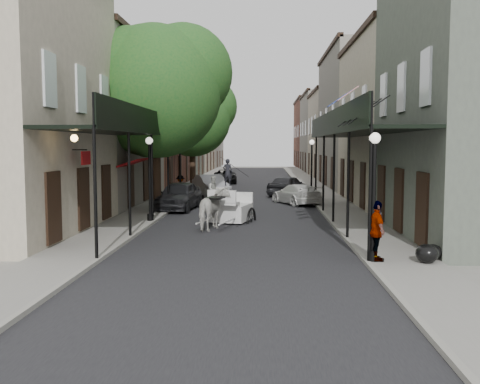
# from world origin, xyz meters

# --- Properties ---
(ground) EXTENTS (140.00, 140.00, 0.00)m
(ground) POSITION_xyz_m (0.00, 0.00, 0.00)
(ground) COLOR gray
(ground) RESTS_ON ground
(road) EXTENTS (8.00, 90.00, 0.01)m
(road) POSITION_xyz_m (0.00, 20.00, 0.01)
(road) COLOR black
(road) RESTS_ON ground
(sidewalk_left) EXTENTS (2.20, 90.00, 0.12)m
(sidewalk_left) POSITION_xyz_m (-5.00, 20.00, 0.06)
(sidewalk_left) COLOR gray
(sidewalk_left) RESTS_ON ground
(sidewalk_right) EXTENTS (2.20, 90.00, 0.12)m
(sidewalk_right) POSITION_xyz_m (5.00, 20.00, 0.06)
(sidewalk_right) COLOR gray
(sidewalk_right) RESTS_ON ground
(building_row_left) EXTENTS (5.00, 80.00, 10.50)m
(building_row_left) POSITION_xyz_m (-8.60, 30.00, 5.25)
(building_row_left) COLOR #C2B59B
(building_row_left) RESTS_ON ground
(building_row_right) EXTENTS (5.00, 80.00, 10.50)m
(building_row_right) POSITION_xyz_m (8.60, 30.00, 5.25)
(building_row_right) COLOR slate
(building_row_right) RESTS_ON ground
(gallery_left) EXTENTS (2.20, 18.05, 4.88)m
(gallery_left) POSITION_xyz_m (-4.79, 6.98, 4.05)
(gallery_left) COLOR black
(gallery_left) RESTS_ON sidewalk_left
(gallery_right) EXTENTS (2.20, 18.05, 4.88)m
(gallery_right) POSITION_xyz_m (4.79, 6.98, 4.05)
(gallery_right) COLOR black
(gallery_right) RESTS_ON sidewalk_right
(tree_near) EXTENTS (7.31, 6.80, 9.63)m
(tree_near) POSITION_xyz_m (-4.20, 10.18, 6.49)
(tree_near) COLOR #382619
(tree_near) RESTS_ON sidewalk_left
(tree_far) EXTENTS (6.45, 6.00, 8.61)m
(tree_far) POSITION_xyz_m (-4.25, 24.18, 5.84)
(tree_far) COLOR #382619
(tree_far) RESTS_ON sidewalk_left
(lamppost_right_near) EXTENTS (0.32, 0.32, 3.71)m
(lamppost_right_near) POSITION_xyz_m (4.10, -2.00, 2.05)
(lamppost_right_near) COLOR black
(lamppost_right_near) RESTS_ON sidewalk_right
(lamppost_left) EXTENTS (0.32, 0.32, 3.71)m
(lamppost_left) POSITION_xyz_m (-4.10, 6.00, 2.05)
(lamppost_left) COLOR black
(lamppost_left) RESTS_ON sidewalk_left
(lamppost_right_far) EXTENTS (0.32, 0.32, 3.71)m
(lamppost_right_far) POSITION_xyz_m (4.10, 18.00, 2.05)
(lamppost_right_far) COLOR black
(lamppost_right_far) RESTS_ON sidewalk_right
(horse) EXTENTS (1.42, 2.23, 1.74)m
(horse) POSITION_xyz_m (-1.07, 4.25, 0.87)
(horse) COLOR beige
(horse) RESTS_ON ground
(carriage) EXTENTS (2.17, 2.84, 2.91)m
(carriage) POSITION_xyz_m (-0.40, 6.87, 1.13)
(carriage) COLOR black
(carriage) RESTS_ON ground
(pedestrian_walking) EXTENTS (0.98, 0.88, 1.65)m
(pedestrian_walking) POSITION_xyz_m (-2.00, 14.10, 0.83)
(pedestrian_walking) COLOR beige
(pedestrian_walking) RESTS_ON ground
(pedestrian_sidewalk_left) EXTENTS (0.99, 0.59, 1.50)m
(pedestrian_sidewalk_left) POSITION_xyz_m (-4.20, 15.28, 0.87)
(pedestrian_sidewalk_left) COLOR gray
(pedestrian_sidewalk_left) RESTS_ON sidewalk_left
(pedestrian_sidewalk_right) EXTENTS (0.60, 1.09, 1.76)m
(pedestrian_sidewalk_right) POSITION_xyz_m (4.20, -2.00, 1.00)
(pedestrian_sidewalk_right) COLOR gray
(pedestrian_sidewalk_right) RESTS_ON sidewalk_right
(car_left_near) EXTENTS (2.26, 4.70, 1.55)m
(car_left_near) POSITION_xyz_m (-3.60, 10.96, 0.77)
(car_left_near) COLOR black
(car_left_near) RESTS_ON ground
(car_left_mid) EXTENTS (3.10, 4.74, 1.48)m
(car_left_mid) POSITION_xyz_m (-2.60, 18.30, 0.74)
(car_left_mid) COLOR #929397
(car_left_mid) RESTS_ON ground
(car_left_far) EXTENTS (2.42, 4.64, 1.25)m
(car_left_far) POSITION_xyz_m (-2.60, 31.23, 0.62)
(car_left_far) COLOR black
(car_left_far) RESTS_ON ground
(car_right_near) EXTENTS (3.16, 4.43, 1.19)m
(car_right_near) POSITION_xyz_m (2.87, 14.00, 0.60)
(car_right_near) COLOR silver
(car_right_near) RESTS_ON ground
(car_right_far) EXTENTS (3.27, 4.55, 1.44)m
(car_right_far) POSITION_xyz_m (2.60, 19.00, 0.72)
(car_right_far) COLOR black
(car_right_far) RESTS_ON ground
(trash_bags) EXTENTS (0.91, 1.06, 0.55)m
(trash_bags) POSITION_xyz_m (5.72, -2.03, 0.38)
(trash_bags) COLOR black
(trash_bags) RESTS_ON sidewalk_right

